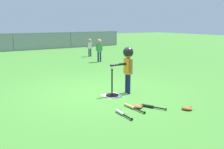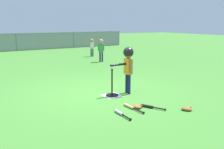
# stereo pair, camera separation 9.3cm
# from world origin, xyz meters

# --- Properties ---
(ground_plane) EXTENTS (60.00, 60.00, 0.00)m
(ground_plane) POSITION_xyz_m (0.00, 0.00, 0.00)
(ground_plane) COLOR #3D7A2D
(home_plate) EXTENTS (0.44, 0.44, 0.01)m
(home_plate) POSITION_xyz_m (0.23, -0.44, 0.00)
(home_plate) COLOR white
(home_plate) RESTS_ON ground_plane
(batting_tee) EXTENTS (0.32, 0.32, 0.68)m
(batting_tee) POSITION_xyz_m (0.23, -0.44, 0.11)
(batting_tee) COLOR black
(batting_tee) RESTS_ON ground_plane
(baseball_on_tee) EXTENTS (0.07, 0.07, 0.07)m
(baseball_on_tee) POSITION_xyz_m (0.23, -0.44, 0.72)
(baseball_on_tee) COLOR white
(baseball_on_tee) RESTS_ON batting_tee
(batter_child) EXTENTS (0.64, 0.35, 1.22)m
(batter_child) POSITION_xyz_m (0.68, -0.48, 0.87)
(batter_child) COLOR #191E4C
(batter_child) RESTS_ON ground_plane
(fielder_near_left) EXTENTS (0.27, 0.19, 0.97)m
(fielder_near_left) POSITION_xyz_m (3.05, 6.35, 0.62)
(fielder_near_left) COLOR #191E4C
(fielder_near_left) RESTS_ON ground_plane
(fielder_deep_left) EXTENTS (0.29, 0.21, 1.07)m
(fielder_deep_left) POSITION_xyz_m (2.59, 4.46, 0.69)
(fielder_deep_left) COLOR #191E4C
(fielder_deep_left) RESTS_ON ground_plane
(spare_bat_silver) EXTENTS (0.07, 0.56, 0.06)m
(spare_bat_silver) POSITION_xyz_m (-0.30, -1.64, 0.03)
(spare_bat_silver) COLOR silver
(spare_bat_silver) RESTS_ON ground_plane
(spare_bat_wood) EXTENTS (0.10, 0.65, 0.06)m
(spare_bat_wood) POSITION_xyz_m (0.09, -1.45, 0.03)
(spare_bat_wood) COLOR #DBB266
(spare_bat_wood) RESTS_ON ground_plane
(spare_bat_black) EXTENTS (0.32, 0.52, 0.06)m
(spare_bat_black) POSITION_xyz_m (0.46, -1.64, 0.03)
(spare_bat_black) COLOR black
(spare_bat_black) RESTS_ON ground_plane
(glove_by_plate) EXTENTS (0.26, 0.27, 0.07)m
(glove_by_plate) POSITION_xyz_m (1.04, -2.16, 0.04)
(glove_by_plate) COLOR brown
(glove_by_plate) RESTS_ON ground_plane
(glove_near_bats) EXTENTS (0.22, 0.25, 0.07)m
(glove_near_bats) POSITION_xyz_m (0.21, -1.50, 0.04)
(glove_near_bats) COLOR brown
(glove_near_bats) RESTS_ON ground_plane
(outfield_fence) EXTENTS (16.06, 0.06, 1.15)m
(outfield_fence) POSITION_xyz_m (0.00, 11.28, 0.62)
(outfield_fence) COLOR slate
(outfield_fence) RESTS_ON ground_plane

